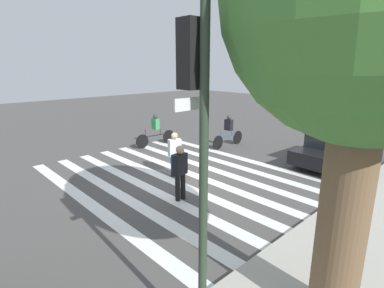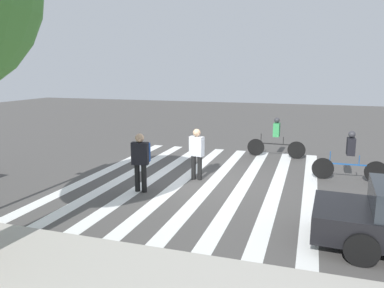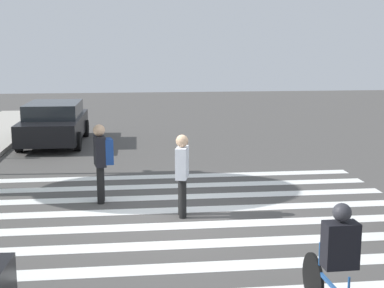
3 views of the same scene
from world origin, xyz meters
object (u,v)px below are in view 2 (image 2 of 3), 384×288
(pedestrian_adult_yellow_jacket, at_px, (141,158))
(cyclist_near_curb, at_px, (350,155))
(pedestrian_adult_tall_backpack, at_px, (197,151))
(cyclist_mid_street, at_px, (276,136))

(pedestrian_adult_yellow_jacket, height_order, cyclist_near_curb, pedestrian_adult_yellow_jacket)
(pedestrian_adult_yellow_jacket, relative_size, pedestrian_adult_tall_backpack, 1.04)
(cyclist_mid_street, distance_m, cyclist_near_curb, 3.76)
(pedestrian_adult_yellow_jacket, distance_m, pedestrian_adult_tall_backpack, 2.05)
(pedestrian_adult_tall_backpack, xyz_separation_m, cyclist_near_curb, (-4.75, -1.39, -0.08))
(pedestrian_adult_yellow_jacket, xyz_separation_m, cyclist_mid_street, (-3.36, -5.77, -0.15))
(cyclist_mid_street, bearing_deg, cyclist_near_curb, 136.13)
(pedestrian_adult_tall_backpack, height_order, cyclist_mid_street, pedestrian_adult_tall_backpack)
(pedestrian_adult_tall_backpack, relative_size, cyclist_near_curb, 0.73)
(pedestrian_adult_tall_backpack, bearing_deg, cyclist_near_curb, 30.58)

